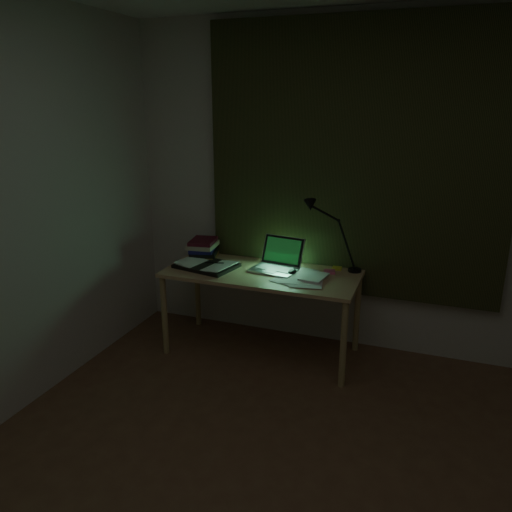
% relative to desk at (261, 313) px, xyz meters
% --- Properties ---
extents(wall_back, '(3.50, 0.00, 2.50)m').
position_rel_desk_xyz_m(wall_back, '(0.58, 0.40, 0.92)').
color(wall_back, beige).
rests_on(wall_back, ground).
extents(curtain, '(2.20, 0.06, 2.00)m').
position_rel_desk_xyz_m(curtain, '(0.58, 0.36, 1.12)').
color(curtain, '#272D16').
rests_on(curtain, wall_back).
extents(desk, '(1.45, 0.63, 0.66)m').
position_rel_desk_xyz_m(desk, '(0.00, 0.00, 0.00)').
color(desk, tan).
rests_on(desk, floor).
extents(laptop, '(0.39, 0.42, 0.24)m').
position_rel_desk_xyz_m(laptop, '(0.08, 0.05, 0.45)').
color(laptop, silver).
rests_on(laptop, desk).
extents(open_textbook, '(0.49, 0.40, 0.04)m').
position_rel_desk_xyz_m(open_textbook, '(-0.44, -0.04, 0.35)').
color(open_textbook, silver).
rests_on(open_textbook, desk).
extents(book_stack, '(0.24, 0.28, 0.16)m').
position_rel_desk_xyz_m(book_stack, '(-0.56, 0.17, 0.41)').
color(book_stack, silver).
rests_on(book_stack, desk).
extents(loose_papers, '(0.43, 0.45, 0.02)m').
position_rel_desk_xyz_m(loose_papers, '(0.35, 0.02, 0.34)').
color(loose_papers, white).
rests_on(loose_papers, desk).
extents(mouse, '(0.07, 0.10, 0.03)m').
position_rel_desk_xyz_m(mouse, '(0.23, 0.04, 0.35)').
color(mouse, black).
rests_on(mouse, desk).
extents(sticky_yellow, '(0.07, 0.07, 0.02)m').
position_rel_desk_xyz_m(sticky_yellow, '(0.52, 0.26, 0.34)').
color(sticky_yellow, yellow).
rests_on(sticky_yellow, desk).
extents(sticky_pink, '(0.10, 0.10, 0.02)m').
position_rel_desk_xyz_m(sticky_pink, '(0.48, 0.16, 0.34)').
color(sticky_pink, '#FF6392').
rests_on(sticky_pink, desk).
extents(desk_lamp, '(0.38, 0.31, 0.53)m').
position_rel_desk_xyz_m(desk_lamp, '(0.65, 0.25, 0.60)').
color(desk_lamp, black).
rests_on(desk_lamp, desk).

